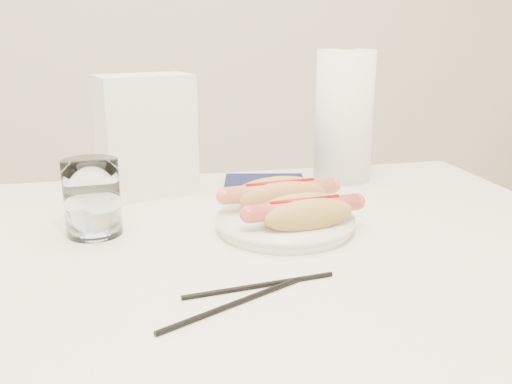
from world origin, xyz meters
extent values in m
cube|color=white|center=(0.00, 0.00, 0.73)|extent=(1.20, 0.80, 0.04)
cylinder|color=silver|center=(0.54, 0.34, 0.35)|extent=(0.04, 0.04, 0.71)
cylinder|color=white|center=(0.12, 0.03, 0.76)|extent=(0.25, 0.25, 0.02)
ellipsoid|color=tan|center=(0.13, 0.07, 0.79)|extent=(0.15, 0.06, 0.05)
ellipsoid|color=tan|center=(0.12, 0.10, 0.79)|extent=(0.15, 0.06, 0.05)
ellipsoid|color=tan|center=(0.12, 0.08, 0.78)|extent=(0.14, 0.07, 0.03)
cylinder|color=#D7704B|center=(0.12, 0.08, 0.80)|extent=(0.19, 0.05, 0.03)
cylinder|color=#990A05|center=(0.12, 0.08, 0.81)|extent=(0.12, 0.02, 0.01)
ellipsoid|color=tan|center=(0.14, -0.02, 0.79)|extent=(0.14, 0.05, 0.05)
ellipsoid|color=tan|center=(0.14, 0.01, 0.79)|extent=(0.14, 0.05, 0.05)
ellipsoid|color=tan|center=(0.14, -0.01, 0.78)|extent=(0.13, 0.07, 0.03)
cylinder|color=#D44B4B|center=(0.14, -0.01, 0.80)|extent=(0.18, 0.05, 0.03)
cylinder|color=#990A05|center=(0.14, -0.01, 0.81)|extent=(0.11, 0.02, 0.01)
cylinder|color=white|center=(-0.17, 0.08, 0.81)|extent=(0.08, 0.08, 0.11)
cylinder|color=black|center=(0.00, -0.19, 0.75)|extent=(0.18, 0.10, 0.01)
cylinder|color=black|center=(0.04, -0.15, 0.75)|extent=(0.19, 0.03, 0.01)
cube|color=white|center=(-0.08, 0.27, 0.86)|extent=(0.19, 0.14, 0.22)
cube|color=#13163B|center=(0.14, 0.27, 0.75)|extent=(0.19, 0.19, 0.01)
cylinder|color=white|center=(0.31, 0.30, 0.88)|extent=(0.13, 0.13, 0.26)
camera|label=1|loc=(-0.09, -0.75, 1.05)|focal=38.89mm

